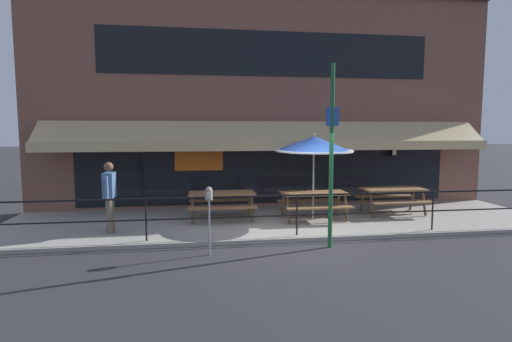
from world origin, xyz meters
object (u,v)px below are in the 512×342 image
object	(u,v)px
pedestrian_walking	(109,193)
street_sign_pole	(331,155)
picnic_table_right	(393,194)
patio_umbrella_centre	(314,144)
picnic_table_centre	(314,198)
parking_meter_near	(209,200)
picnic_table_left	(222,198)

from	to	relation	value
pedestrian_walking	street_sign_pole	world-z (taller)	street_sign_pole
picnic_table_right	pedestrian_walking	size ratio (longest dim) A/B	1.05
picnic_table_right	pedestrian_walking	bearing A→B (deg)	-172.46
patio_umbrella_centre	street_sign_pole	xyz separation A→B (m)	(-0.31, -2.36, -0.14)
picnic_table_centre	parking_meter_near	bearing A→B (deg)	-140.35
picnic_table_left	picnic_table_right	bearing A→B (deg)	0.28
picnic_table_right	street_sign_pole	size ratio (longest dim) A/B	0.45
street_sign_pole	picnic_table_right	bearing A→B (deg)	43.23
picnic_table_centre	picnic_table_right	bearing A→B (deg)	8.66
picnic_table_centre	parking_meter_near	distance (m)	3.85
pedestrian_walking	picnic_table_left	bearing A→B (deg)	20.09
picnic_table_centre	pedestrian_walking	distance (m)	5.32
picnic_table_right	pedestrian_walking	world-z (taller)	pedestrian_walking
picnic_table_left	parking_meter_near	distance (m)	2.87
parking_meter_near	street_sign_pole	distance (m)	2.78
pedestrian_walking	parking_meter_near	distance (m)	2.93
picnic_table_left	pedestrian_walking	xyz separation A→B (m)	(-2.75, -1.01, 0.35)
parking_meter_near	street_sign_pole	xyz separation A→B (m)	(2.63, 0.16, 0.89)
pedestrian_walking	parking_meter_near	bearing A→B (deg)	-37.73
picnic_table_left	street_sign_pole	distance (m)	3.68
picnic_table_centre	patio_umbrella_centre	distance (m)	1.48
picnic_table_centre	picnic_table_left	bearing A→B (deg)	171.89
picnic_table_centre	street_sign_pole	distance (m)	2.66
picnic_table_left	patio_umbrella_centre	distance (m)	2.93
parking_meter_near	picnic_table_left	bearing A→B (deg)	81.27
parking_meter_near	street_sign_pole	size ratio (longest dim) A/B	0.36
picnic_table_left	pedestrian_walking	size ratio (longest dim) A/B	1.05
picnic_table_centre	street_sign_pole	world-z (taller)	street_sign_pole
picnic_table_right	pedestrian_walking	xyz separation A→B (m)	(-7.78, -1.03, 0.35)
street_sign_pole	patio_umbrella_centre	bearing A→B (deg)	82.45
parking_meter_near	street_sign_pole	world-z (taller)	street_sign_pole
patio_umbrella_centre	picnic_table_centre	bearing A→B (deg)	-90.00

